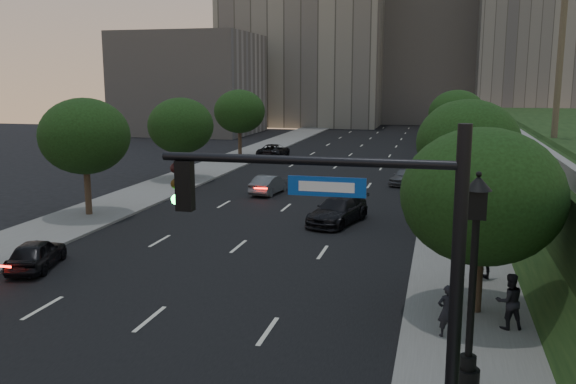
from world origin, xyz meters
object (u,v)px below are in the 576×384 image
(sedan_near_right, at_px, (338,211))
(pedestrian_c, at_px, (485,255))
(street_lamp, at_px, (472,294))
(pedestrian_b, at_px, (509,301))
(pedestrian_a, at_px, (447,311))
(sedan_mid_left, at_px, (270,184))
(sedan_near_left, at_px, (36,254))
(traffic_signal_mast, at_px, (392,310))
(sedan_far_right, at_px, (406,176))
(sedan_far_left, at_px, (274,151))

(sedan_near_right, xyz_separation_m, pedestrian_c, (7.07, -8.27, 0.39))
(street_lamp, xyz_separation_m, pedestrian_b, (1.37, 4.24, -1.61))
(pedestrian_a, height_order, pedestrian_c, pedestrian_c)
(street_lamp, height_order, sedan_mid_left, street_lamp)
(sedan_mid_left, xyz_separation_m, pedestrian_a, (11.56, -21.51, 0.30))
(sedan_near_left, height_order, sedan_mid_left, sedan_mid_left)
(sedan_near_left, height_order, pedestrian_b, pedestrian_b)
(pedestrian_c, bearing_deg, traffic_signal_mast, 48.15)
(pedestrian_a, bearing_deg, sedan_far_right, -108.36)
(sedan_far_left, distance_m, sedan_near_right, 27.82)
(sedan_far_left, height_order, sedan_near_right, sedan_far_left)
(street_lamp, relative_size, pedestrian_b, 3.19)
(pedestrian_a, distance_m, pedestrian_b, 2.14)
(sedan_near_right, distance_m, pedestrian_b, 15.01)
(sedan_far_left, height_order, pedestrian_b, pedestrian_b)
(traffic_signal_mast, relative_size, sedan_near_right, 1.43)
(sedan_mid_left, bearing_deg, sedan_far_right, -138.27)
(sedan_mid_left, bearing_deg, pedestrian_b, 131.29)
(sedan_far_left, relative_size, sedan_near_right, 1.05)
(traffic_signal_mast, bearing_deg, pedestrian_a, 81.35)
(sedan_far_left, height_order, pedestrian_a, pedestrian_a)
(traffic_signal_mast, distance_m, pedestrian_a, 7.89)
(traffic_signal_mast, height_order, street_lamp, traffic_signal_mast)
(pedestrian_a, height_order, pedestrian_b, pedestrian_b)
(traffic_signal_mast, xyz_separation_m, sedan_mid_left, (-10.44, 28.83, -3.02))
(pedestrian_c, bearing_deg, pedestrian_b, 64.10)
(sedan_far_right, bearing_deg, sedan_near_right, -84.79)
(street_lamp, bearing_deg, sedan_far_right, 96.11)
(sedan_near_left, relative_size, sedan_far_right, 0.99)
(street_lamp, height_order, pedestrian_b, street_lamp)
(sedan_near_left, relative_size, sedan_mid_left, 0.94)
(pedestrian_a, bearing_deg, pedestrian_c, -128.19)
(sedan_mid_left, distance_m, sedan_far_left, 18.87)
(sedan_near_left, distance_m, sedan_far_left, 36.62)
(traffic_signal_mast, bearing_deg, sedan_far_left, 107.88)
(traffic_signal_mast, height_order, pedestrian_a, traffic_signal_mast)
(street_lamp, height_order, sedan_far_left, street_lamp)
(sedan_near_right, height_order, pedestrian_a, pedestrian_a)
(traffic_signal_mast, xyz_separation_m, street_lamp, (1.61, 4.15, -1.04))
(sedan_mid_left, relative_size, pedestrian_a, 2.48)
(street_lamp, xyz_separation_m, sedan_near_left, (-16.83, 6.32, -2.00))
(pedestrian_a, xyz_separation_m, pedestrian_c, (1.45, 5.81, 0.15))
(traffic_signal_mast, distance_m, sedan_near_right, 22.07)
(sedan_far_right, bearing_deg, sedan_near_left, -101.98)
(pedestrian_c, bearing_deg, street_lamp, 53.11)
(pedestrian_a, bearing_deg, street_lamp, 74.66)
(pedestrian_b, distance_m, pedestrian_c, 4.76)
(pedestrian_a, xyz_separation_m, pedestrian_b, (1.86, 1.06, 0.08))
(sedan_far_left, xyz_separation_m, sedan_far_right, (13.53, -12.40, -0.07))
(street_lamp, distance_m, pedestrian_c, 9.17)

